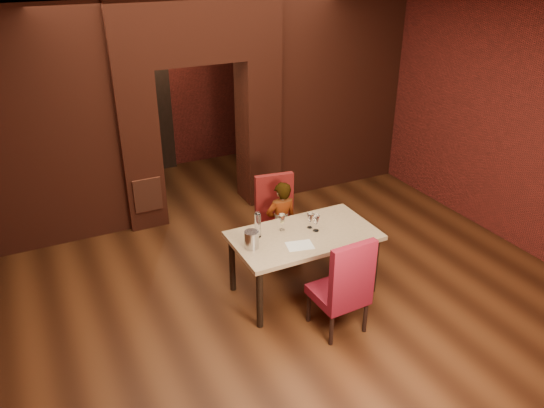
{
  "coord_description": "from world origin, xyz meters",
  "views": [
    {
      "loc": [
        -2.4,
        -5.26,
        3.83
      ],
      "look_at": [
        0.2,
        0.0,
        0.91
      ],
      "focal_mm": 35.0,
      "sensor_mm": 36.0,
      "label": 1
    }
  ],
  "objects_px": {
    "wine_bucket": "(252,240)",
    "person_seated": "(281,223)",
    "potted_plant": "(322,226)",
    "chair_near": "(339,283)",
    "wine_glass_a": "(282,222)",
    "chair_far": "(279,221)",
    "wine_glass_c": "(316,223)",
    "dining_table": "(303,263)",
    "water_bottle": "(258,224)",
    "wine_glass_b": "(310,221)"
  },
  "relations": [
    {
      "from": "dining_table",
      "to": "wine_glass_b",
      "type": "relative_size",
      "value": 8.84
    },
    {
      "from": "chair_far",
      "to": "person_seated",
      "type": "height_order",
      "value": "person_seated"
    },
    {
      "from": "dining_table",
      "to": "wine_glass_c",
      "type": "xyz_separation_m",
      "value": [
        0.16,
        0.0,
        0.5
      ]
    },
    {
      "from": "person_seated",
      "to": "wine_glass_a",
      "type": "bearing_deg",
      "value": 65.77
    },
    {
      "from": "dining_table",
      "to": "chair_far",
      "type": "relative_size",
      "value": 1.48
    },
    {
      "from": "potted_plant",
      "to": "water_bottle",
      "type": "bearing_deg",
      "value": -149.43
    },
    {
      "from": "chair_far",
      "to": "wine_glass_b",
      "type": "height_order",
      "value": "chair_far"
    },
    {
      "from": "chair_near",
      "to": "wine_glass_b",
      "type": "distance_m",
      "value": 0.92
    },
    {
      "from": "wine_glass_b",
      "to": "water_bottle",
      "type": "bearing_deg",
      "value": 172.65
    },
    {
      "from": "wine_glass_a",
      "to": "potted_plant",
      "type": "distance_m",
      "value": 1.51
    },
    {
      "from": "wine_glass_c",
      "to": "water_bottle",
      "type": "distance_m",
      "value": 0.69
    },
    {
      "from": "chair_near",
      "to": "wine_glass_a",
      "type": "xyz_separation_m",
      "value": [
        -0.19,
        0.95,
        0.31
      ]
    },
    {
      "from": "dining_table",
      "to": "water_bottle",
      "type": "relative_size",
      "value": 5.35
    },
    {
      "from": "chair_near",
      "to": "wine_glass_c",
      "type": "relative_size",
      "value": 5.47
    },
    {
      "from": "person_seated",
      "to": "dining_table",
      "type": "bearing_deg",
      "value": 87.58
    },
    {
      "from": "chair_far",
      "to": "wine_bucket",
      "type": "bearing_deg",
      "value": -125.34
    },
    {
      "from": "chair_near",
      "to": "wine_glass_b",
      "type": "bearing_deg",
      "value": -101.14
    },
    {
      "from": "dining_table",
      "to": "wine_bucket",
      "type": "bearing_deg",
      "value": -179.27
    },
    {
      "from": "dining_table",
      "to": "wine_glass_a",
      "type": "xyz_separation_m",
      "value": [
        -0.19,
        0.19,
        0.5
      ]
    },
    {
      "from": "wine_bucket",
      "to": "person_seated",
      "type": "bearing_deg",
      "value": 43.68
    },
    {
      "from": "chair_far",
      "to": "water_bottle",
      "type": "height_order",
      "value": "chair_far"
    },
    {
      "from": "chair_near",
      "to": "potted_plant",
      "type": "xyz_separation_m",
      "value": [
        0.88,
        1.75,
        -0.39
      ]
    },
    {
      "from": "wine_glass_c",
      "to": "water_bottle",
      "type": "xyz_separation_m",
      "value": [
        -0.67,
        0.18,
        0.05
      ]
    },
    {
      "from": "wine_glass_b",
      "to": "water_bottle",
      "type": "height_order",
      "value": "water_bottle"
    },
    {
      "from": "chair_far",
      "to": "wine_glass_a",
      "type": "relative_size",
      "value": 5.53
    },
    {
      "from": "chair_near",
      "to": "wine_glass_a",
      "type": "height_order",
      "value": "chair_near"
    },
    {
      "from": "potted_plant",
      "to": "wine_bucket",
      "type": "bearing_deg",
      "value": -146.95
    },
    {
      "from": "chair_far",
      "to": "dining_table",
      "type": "bearing_deg",
      "value": -87.3
    },
    {
      "from": "chair_far",
      "to": "potted_plant",
      "type": "distance_m",
      "value": 0.91
    },
    {
      "from": "chair_far",
      "to": "wine_glass_c",
      "type": "xyz_separation_m",
      "value": [
        0.08,
        -0.77,
        0.33
      ]
    },
    {
      "from": "person_seated",
      "to": "potted_plant",
      "type": "distance_m",
      "value": 0.96
    },
    {
      "from": "person_seated",
      "to": "potted_plant",
      "type": "xyz_separation_m",
      "value": [
        0.82,
        0.31,
        -0.39
      ]
    },
    {
      "from": "person_seated",
      "to": "potted_plant",
      "type": "height_order",
      "value": "person_seated"
    },
    {
      "from": "chair_far",
      "to": "wine_glass_b",
      "type": "bearing_deg",
      "value": -76.93
    },
    {
      "from": "wine_glass_c",
      "to": "water_bottle",
      "type": "relative_size",
      "value": 0.67
    },
    {
      "from": "dining_table",
      "to": "wine_bucket",
      "type": "relative_size",
      "value": 8.41
    },
    {
      "from": "wine_glass_c",
      "to": "water_bottle",
      "type": "bearing_deg",
      "value": 164.91
    },
    {
      "from": "wine_glass_a",
      "to": "wine_glass_c",
      "type": "bearing_deg",
      "value": -28.57
    },
    {
      "from": "chair_near",
      "to": "wine_glass_b",
      "type": "height_order",
      "value": "chair_near"
    },
    {
      "from": "wine_glass_c",
      "to": "dining_table",
      "type": "bearing_deg",
      "value": -178.72
    },
    {
      "from": "chair_far",
      "to": "potted_plant",
      "type": "height_order",
      "value": "chair_far"
    },
    {
      "from": "dining_table",
      "to": "wine_bucket",
      "type": "height_order",
      "value": "wine_bucket"
    },
    {
      "from": "wine_glass_b",
      "to": "water_bottle",
      "type": "xyz_separation_m",
      "value": [
        -0.64,
        0.08,
        0.06
      ]
    },
    {
      "from": "chair_far",
      "to": "person_seated",
      "type": "xyz_separation_m",
      "value": [
        -0.02,
        -0.09,
        0.01
      ]
    },
    {
      "from": "wine_glass_a",
      "to": "wine_glass_c",
      "type": "distance_m",
      "value": 0.4
    },
    {
      "from": "chair_near",
      "to": "potted_plant",
      "type": "relative_size",
      "value": 3.01
    },
    {
      "from": "dining_table",
      "to": "potted_plant",
      "type": "height_order",
      "value": "dining_table"
    },
    {
      "from": "wine_glass_b",
      "to": "wine_bucket",
      "type": "distance_m",
      "value": 0.81
    },
    {
      "from": "chair_near",
      "to": "potted_plant",
      "type": "height_order",
      "value": "chair_near"
    },
    {
      "from": "wine_glass_a",
      "to": "wine_glass_b",
      "type": "bearing_deg",
      "value": -16.09
    }
  ]
}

